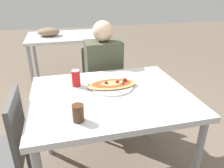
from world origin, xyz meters
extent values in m
cube|color=silver|center=(0.00, 0.00, 0.75)|extent=(1.12, 0.89, 0.04)
cylinder|color=#99999E|center=(0.50, -0.39, 0.37)|extent=(0.05, 0.05, 0.73)
cylinder|color=#99999E|center=(-0.50, 0.39, 0.37)|extent=(0.05, 0.05, 0.73)
cylinder|color=#99999E|center=(0.50, 0.39, 0.37)|extent=(0.05, 0.05, 0.73)
cube|color=#4C4C4C|center=(0.09, 0.71, 0.45)|extent=(0.40, 0.40, 0.04)
cube|color=#4C4C4C|center=(0.09, 0.89, 0.67)|extent=(0.38, 0.03, 0.40)
cylinder|color=#38383D|center=(0.26, 0.54, 0.22)|extent=(0.03, 0.03, 0.43)
cylinder|color=#38383D|center=(-0.08, 0.54, 0.22)|extent=(0.03, 0.03, 0.43)
cylinder|color=#38383D|center=(0.26, 0.88, 0.22)|extent=(0.03, 0.03, 0.43)
cylinder|color=#38383D|center=(-0.08, 0.88, 0.22)|extent=(0.03, 0.03, 0.43)
cube|color=#4C4C4C|center=(-0.63, -0.09, 0.67)|extent=(0.03, 0.38, 0.40)
cylinder|color=#38383D|center=(-0.65, 0.08, 0.22)|extent=(0.03, 0.03, 0.43)
cylinder|color=#2D2D38|center=(0.17, 0.58, 0.24)|extent=(0.10, 0.10, 0.47)
cylinder|color=#2D2D38|center=(0.01, 0.58, 0.24)|extent=(0.10, 0.10, 0.47)
cube|color=#474C38|center=(0.09, 0.68, 0.73)|extent=(0.35, 0.25, 0.51)
sphere|color=beige|center=(0.09, 0.68, 1.08)|extent=(0.19, 0.19, 0.19)
cylinder|color=white|center=(0.03, 0.11, 0.78)|extent=(0.32, 0.32, 0.01)
ellipsoid|color=tan|center=(0.03, 0.11, 0.79)|extent=(0.38, 0.20, 0.02)
ellipsoid|color=#B24223|center=(0.03, 0.11, 0.80)|extent=(0.31, 0.16, 0.01)
sphere|color=maroon|center=(0.08, 0.11, 0.81)|extent=(0.03, 0.03, 0.03)
sphere|color=beige|center=(0.07, 0.12, 0.81)|extent=(0.03, 0.03, 0.03)
sphere|color=maroon|center=(-0.01, 0.11, 0.81)|extent=(0.03, 0.03, 0.03)
sphere|color=beige|center=(0.10, 0.08, 0.81)|extent=(0.03, 0.03, 0.03)
sphere|color=maroon|center=(0.11, 0.08, 0.81)|extent=(0.03, 0.03, 0.03)
sphere|color=maroon|center=(0.14, 0.12, 0.81)|extent=(0.03, 0.03, 0.03)
cylinder|color=red|center=(-0.22, 0.19, 0.83)|extent=(0.07, 0.07, 0.12)
cylinder|color=silver|center=(-0.22, 0.19, 0.89)|extent=(0.06, 0.06, 0.00)
cylinder|color=#4C2D19|center=(-0.26, -0.28, 0.82)|extent=(0.07, 0.07, 0.10)
cube|color=silver|center=(-0.23, 2.05, 0.75)|extent=(1.10, 0.80, 0.04)
ellipsoid|color=#8C7259|center=(-0.45, 2.05, 0.83)|extent=(0.32, 0.24, 0.12)
cylinder|color=#99999E|center=(-0.73, 1.70, 0.37)|extent=(0.05, 0.05, 0.73)
cylinder|color=#99999E|center=(0.27, 1.70, 0.37)|extent=(0.05, 0.05, 0.73)
cylinder|color=#99999E|center=(-0.73, 2.40, 0.37)|extent=(0.05, 0.05, 0.73)
cylinder|color=#99999E|center=(0.27, 2.40, 0.37)|extent=(0.05, 0.05, 0.73)
camera|label=1|loc=(-0.33, -1.34, 1.48)|focal=35.00mm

